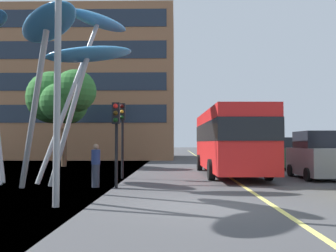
% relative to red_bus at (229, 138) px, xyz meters
% --- Properties ---
extents(ground, '(120.00, 240.00, 0.10)m').
position_rel_red_bus_xyz_m(ground, '(-2.99, -9.68, -2.00)').
color(ground, '#424244').
extents(red_bus, '(3.04, 10.46, 3.56)m').
position_rel_red_bus_xyz_m(red_bus, '(0.00, 0.00, 0.00)').
color(red_bus, red).
rests_on(red_bus, ground).
extents(leaf_sculpture, '(11.05, 10.05, 8.92)m').
position_rel_red_bus_xyz_m(leaf_sculpture, '(-9.24, -4.98, 4.04)').
color(leaf_sculpture, '#9EA0A5').
rests_on(leaf_sculpture, ground).
extents(traffic_light_kerb_near, '(0.28, 0.42, 3.20)m').
position_rel_red_bus_xyz_m(traffic_light_kerb_near, '(-5.07, -5.94, 0.38)').
color(traffic_light_kerb_near, black).
rests_on(traffic_light_kerb_near, ground).
extents(traffic_light_kerb_far, '(0.28, 0.42, 3.56)m').
position_rel_red_bus_xyz_m(traffic_light_kerb_far, '(-5.37, -2.11, 0.64)').
color(traffic_light_kerb_far, black).
rests_on(traffic_light_kerb_far, ground).
extents(car_parked_mid, '(2.05, 4.06, 2.24)m').
position_rel_red_bus_xyz_m(car_parked_mid, '(3.89, -1.99, -0.90)').
color(car_parked_mid, gray).
rests_on(car_parked_mid, ground).
extents(car_parked_far, '(1.92, 3.87, 2.03)m').
position_rel_red_bus_xyz_m(car_parked_far, '(4.07, 4.74, -0.99)').
color(car_parked_far, '#2D5138').
rests_on(car_parked_far, ground).
extents(street_lamp, '(1.78, 0.44, 7.13)m').
position_rel_red_bus_xyz_m(street_lamp, '(-5.59, -10.06, 2.65)').
color(street_lamp, gray).
rests_on(street_lamp, ground).
extents(tree_pavement_near, '(5.46, 4.87, 6.94)m').
position_rel_red_bus_xyz_m(tree_pavement_near, '(-11.08, 6.95, 2.94)').
color(tree_pavement_near, brown).
rests_on(tree_pavement_near, ground).
extents(tree_pavement_far, '(3.94, 4.80, 7.30)m').
position_rel_red_bus_xyz_m(tree_pavement_far, '(-9.14, 18.61, 2.82)').
color(tree_pavement_far, brown).
rests_on(tree_pavement_far, ground).
extents(pedestrian, '(0.34, 0.34, 1.66)m').
position_rel_red_bus_xyz_m(pedestrian, '(-5.89, -5.60, -1.12)').
color(pedestrian, '#2D3342').
rests_on(pedestrian, ground).
extents(backdrop_building, '(21.21, 14.03, 15.24)m').
position_rel_red_bus_xyz_m(backdrop_building, '(-13.65, 22.53, 5.67)').
color(backdrop_building, '#8E6042').
rests_on(backdrop_building, ground).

